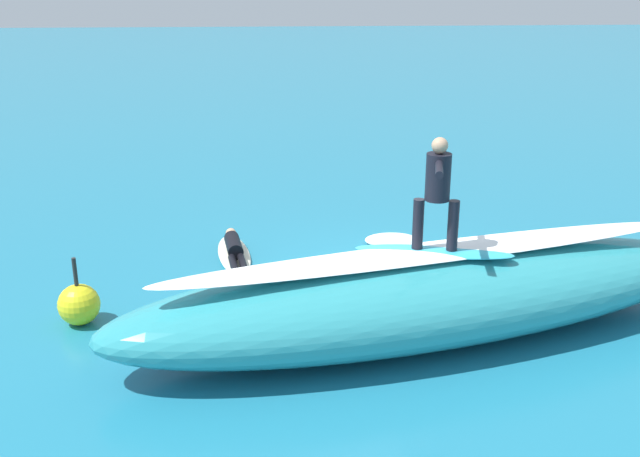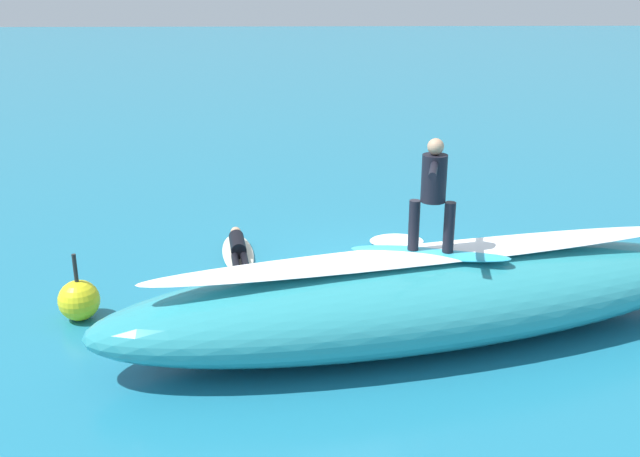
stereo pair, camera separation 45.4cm
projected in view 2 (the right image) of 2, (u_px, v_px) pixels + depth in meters
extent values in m
plane|color=teal|center=(371.00, 284.00, 12.31)|extent=(120.00, 120.00, 0.00)
ellipsoid|color=teal|center=(427.00, 297.00, 10.33)|extent=(9.58, 4.47, 1.24)
ellipsoid|color=white|center=(429.00, 254.00, 10.11)|extent=(7.87, 2.71, 0.08)
ellipsoid|color=#33B2D1|center=(430.00, 253.00, 10.11)|extent=(2.25, 0.93, 0.08)
cylinder|color=black|center=(414.00, 225.00, 10.02)|extent=(0.15, 0.15, 0.71)
cylinder|color=black|center=(449.00, 227.00, 9.94)|extent=(0.15, 0.15, 0.71)
cylinder|color=black|center=(434.00, 178.00, 9.76)|extent=(0.40, 0.40, 0.64)
sphere|color=tan|center=(436.00, 147.00, 9.61)|extent=(0.22, 0.22, 0.22)
cylinder|color=black|center=(433.00, 171.00, 9.26)|extent=(0.22, 0.58, 0.10)
cylinder|color=black|center=(436.00, 154.00, 10.10)|extent=(0.22, 0.58, 0.10)
ellipsoid|color=#EAE5C6|center=(238.00, 253.00, 13.54)|extent=(0.85, 2.10, 0.09)
cylinder|color=black|center=(238.00, 244.00, 13.48)|extent=(0.39, 0.83, 0.28)
sphere|color=tan|center=(236.00, 232.00, 13.92)|extent=(0.20, 0.20, 0.20)
cylinder|color=black|center=(245.00, 262.00, 12.84)|extent=(0.22, 0.67, 0.13)
cylinder|color=black|center=(236.00, 263.00, 12.82)|extent=(0.22, 0.67, 0.13)
sphere|color=yellow|center=(79.00, 300.00, 10.98)|extent=(0.62, 0.62, 0.62)
cylinder|color=#262626|center=(75.00, 268.00, 10.80)|extent=(0.06, 0.06, 0.43)
ellipsoid|color=white|center=(397.00, 241.00, 14.03)|extent=(1.05, 0.75, 0.16)
ellipsoid|color=white|center=(227.00, 296.00, 11.74)|extent=(1.10, 0.97, 0.11)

